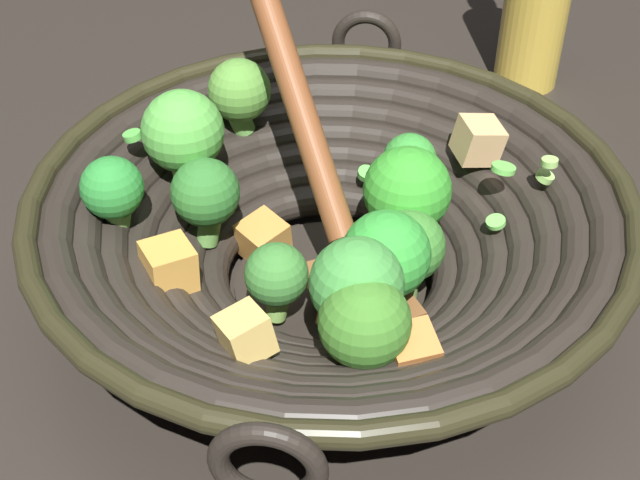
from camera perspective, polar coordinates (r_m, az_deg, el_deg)
ground_plane at (r=0.58m, az=0.65°, el=-3.39°), size 4.00×4.00×0.00m
wok at (r=0.55m, az=0.59°, el=1.00°), size 0.37×0.41×0.25m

